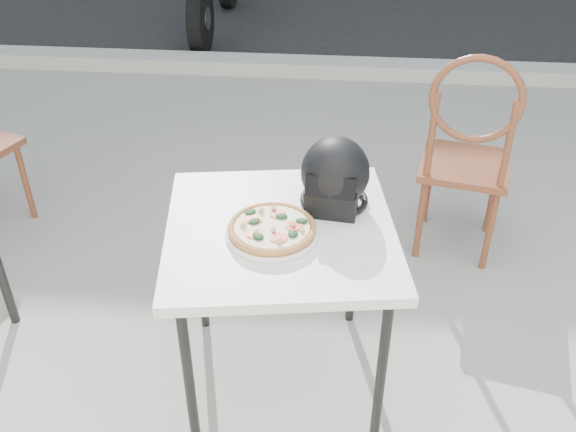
# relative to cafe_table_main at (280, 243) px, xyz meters

# --- Properties ---
(ground) EXTENTS (80.00, 80.00, 0.00)m
(ground) POSITION_rel_cafe_table_main_xyz_m (0.37, 0.36, -0.69)
(ground) COLOR #999791
(ground) RESTS_ON ground
(curb) EXTENTS (30.00, 0.25, 0.12)m
(curb) POSITION_rel_cafe_table_main_xyz_m (0.37, 3.36, -0.63)
(curb) COLOR #ADACA2
(curb) RESTS_ON ground
(cafe_table_main) EXTENTS (0.91, 0.91, 0.76)m
(cafe_table_main) POSITION_rel_cafe_table_main_xyz_m (0.00, 0.00, 0.00)
(cafe_table_main) COLOR white
(cafe_table_main) RESTS_ON ground
(plate) EXTENTS (0.38, 0.38, 0.02)m
(plate) POSITION_rel_cafe_table_main_xyz_m (-0.02, -0.05, 0.08)
(plate) COLOR white
(plate) RESTS_ON cafe_table_main
(pizza) EXTENTS (0.33, 0.33, 0.04)m
(pizza) POSITION_rel_cafe_table_main_xyz_m (-0.02, -0.05, 0.10)
(pizza) COLOR #BD7E45
(pizza) RESTS_ON plate
(helmet) EXTENTS (0.28, 0.29, 0.26)m
(helmet) POSITION_rel_cafe_table_main_xyz_m (0.18, 0.17, 0.18)
(helmet) COLOR black
(helmet) RESTS_ON cafe_table_main
(cafe_chair_main) EXTENTS (0.50, 0.50, 1.10)m
(cafe_chair_main) POSITION_rel_cafe_table_main_xyz_m (0.80, 0.94, -0.07)
(cafe_chair_main) COLOR brown
(cafe_chair_main) RESTS_ON ground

